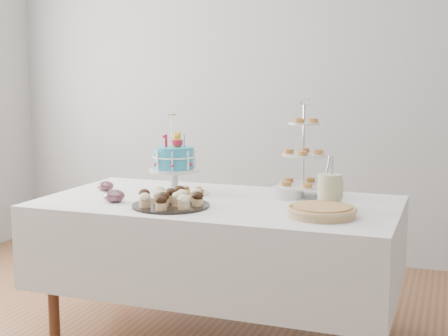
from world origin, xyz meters
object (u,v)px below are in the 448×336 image
(table, at_px, (218,241))
(cupcake_tray, at_px, (171,198))
(plate_stack, at_px, (287,192))
(pie, at_px, (322,211))
(utensil_pitcher, at_px, (330,190))
(jam_bowl_b, at_px, (106,186))
(jam_bowl_a, at_px, (114,196))
(pastry_plate, at_px, (191,192))
(tiered_stand, at_px, (303,155))
(birthday_cake, at_px, (174,171))

(table, height_order, cupcake_tray, cupcake_tray)
(table, bearing_deg, plate_stack, 32.16)
(pie, bearing_deg, utensil_pitcher, 89.97)
(jam_bowl_b, bearing_deg, pie, -10.85)
(jam_bowl_a, bearing_deg, pastry_plate, 51.44)
(tiered_stand, relative_size, jam_bowl_b, 5.78)
(table, distance_m, jam_bowl_b, 0.78)
(cupcake_tray, xyz_separation_m, pie, (0.78, 0.04, -0.01))
(table, distance_m, plate_stack, 0.47)
(tiered_stand, distance_m, plate_stack, 0.23)
(jam_bowl_b, bearing_deg, cupcake_tray, -27.57)
(cupcake_tray, relative_size, pie, 1.19)
(pastry_plate, bearing_deg, pie, -21.99)
(pie, xyz_separation_m, utensil_pitcher, (0.00, 0.19, 0.07))
(table, height_order, jam_bowl_a, jam_bowl_a)
(plate_stack, xyz_separation_m, utensil_pitcher, (0.28, -0.22, 0.07))
(birthday_cake, height_order, plate_stack, birthday_cake)
(jam_bowl_b, relative_size, utensil_pitcher, 0.35)
(tiered_stand, height_order, plate_stack, tiered_stand)
(pastry_plate, relative_size, utensil_pitcher, 0.78)
(jam_bowl_a, distance_m, jam_bowl_b, 0.36)
(birthday_cake, distance_m, jam_bowl_a, 0.44)
(pie, xyz_separation_m, jam_bowl_b, (-1.34, 0.26, -0.00))
(birthday_cake, height_order, pie, birthday_cake)
(table, relative_size, plate_stack, 12.00)
(table, relative_size, jam_bowl_a, 16.68)
(pastry_plate, bearing_deg, table, -31.20)
(birthday_cake, bearing_deg, cupcake_tray, -88.29)
(jam_bowl_a, bearing_deg, birthday_cake, 66.10)
(pastry_plate, relative_size, jam_bowl_b, 2.22)
(jam_bowl_b, distance_m, utensil_pitcher, 1.34)
(cupcake_tray, bearing_deg, table, 54.26)
(table, relative_size, utensil_pitcher, 7.01)
(birthday_cake, xyz_separation_m, plate_stack, (0.66, 0.05, -0.09))
(cupcake_tray, bearing_deg, birthday_cake, 112.48)
(pie, distance_m, jam_bowl_b, 1.36)
(birthday_cake, distance_m, utensil_pitcher, 0.96)
(cupcake_tray, bearing_deg, utensil_pitcher, 16.14)
(birthday_cake, bearing_deg, pastry_plate, -33.61)
(jam_bowl_a, relative_size, jam_bowl_b, 1.19)
(birthday_cake, xyz_separation_m, tiered_stand, (0.74, 0.13, 0.11))
(plate_stack, bearing_deg, utensil_pitcher, -38.03)
(plate_stack, height_order, utensil_pitcher, utensil_pitcher)
(tiered_stand, bearing_deg, cupcake_tray, -137.58)
(pastry_plate, bearing_deg, utensil_pitcher, -9.92)
(pie, relative_size, plate_stack, 2.10)
(pie, distance_m, plate_stack, 0.49)
(tiered_stand, relative_size, utensil_pitcher, 2.03)
(cupcake_tray, height_order, pastry_plate, cupcake_tray)
(pastry_plate, height_order, jam_bowl_b, jam_bowl_b)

